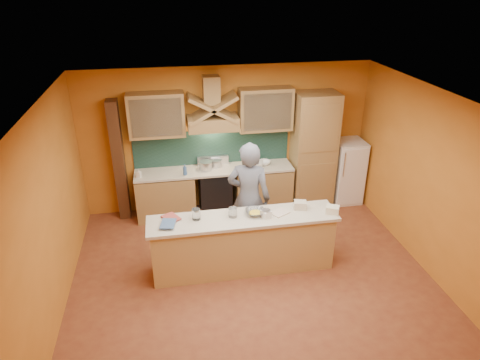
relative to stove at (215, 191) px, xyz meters
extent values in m
cube|color=brown|center=(0.30, -2.20, -0.45)|extent=(5.50, 5.00, 0.01)
cube|color=white|center=(0.30, -2.20, 2.35)|extent=(5.50, 5.00, 0.01)
cube|color=#C47526|center=(0.30, 0.30, 0.95)|extent=(5.50, 0.02, 2.80)
cube|color=#C47526|center=(0.30, -4.70, 0.95)|extent=(5.50, 0.02, 2.80)
cube|color=#C47526|center=(-2.45, -2.20, 0.95)|extent=(0.02, 5.00, 2.80)
cube|color=#C47526|center=(3.05, -2.20, 0.95)|extent=(0.02, 5.00, 2.80)
cube|color=#A07C49|center=(-0.95, 0.00, -0.02)|extent=(1.10, 0.60, 0.86)
cube|color=#A07C49|center=(0.95, 0.00, -0.02)|extent=(1.10, 0.60, 0.86)
cube|color=beige|center=(0.00, 0.00, 0.45)|extent=(3.00, 0.62, 0.04)
cube|color=black|center=(0.00, 0.00, 0.00)|extent=(0.60, 0.58, 0.90)
cube|color=#17342E|center=(0.00, 0.28, 0.80)|extent=(3.00, 0.03, 0.70)
cube|color=#A07C49|center=(0.00, 0.05, 1.37)|extent=(0.92, 0.50, 0.24)
cube|color=#A07C49|center=(0.00, 0.15, 1.95)|extent=(0.30, 0.30, 0.50)
cube|color=#A07C49|center=(-1.00, 0.12, 1.55)|extent=(1.00, 0.35, 0.80)
cube|color=#A07C49|center=(1.00, 0.12, 1.55)|extent=(1.00, 0.35, 0.80)
cube|color=#A07C49|center=(1.95, 0.00, 0.70)|extent=(0.80, 0.60, 2.30)
cube|color=white|center=(2.70, 0.00, 0.20)|extent=(0.58, 0.60, 1.30)
cube|color=#472816|center=(-1.75, 0.15, 0.70)|extent=(0.20, 0.30, 2.30)
cube|color=tan|center=(0.20, -1.90, -0.01)|extent=(2.80, 0.55, 0.88)
cube|color=beige|center=(0.20, -1.90, 0.47)|extent=(2.90, 0.62, 0.05)
imported|color=slate|center=(0.39, -1.37, 0.52)|extent=(0.83, 0.69, 1.94)
cylinder|color=#B5B7BD|center=(-0.16, 0.00, 0.54)|extent=(0.27, 0.27, 0.17)
cylinder|color=silver|center=(0.05, 0.10, 0.52)|extent=(0.24, 0.24, 0.13)
imported|color=silver|center=(-1.40, -0.12, 0.55)|extent=(0.10, 0.10, 0.17)
imported|color=#355993|center=(-0.57, -0.17, 0.58)|extent=(0.11, 0.11, 0.21)
imported|color=white|center=(0.98, 0.04, 0.51)|extent=(0.29, 0.29, 0.07)
cube|color=silver|center=(0.78, -0.05, 0.52)|extent=(0.35, 0.31, 0.10)
imported|color=#A5403B|center=(-0.97, -1.80, 0.51)|extent=(0.32, 0.34, 0.03)
imported|color=#405E8C|center=(-1.03, -1.92, 0.53)|extent=(0.26, 0.32, 0.02)
cylinder|color=white|center=(-0.50, -1.83, 0.58)|extent=(0.16, 0.16, 0.17)
cylinder|color=silver|center=(0.05, -1.85, 0.57)|extent=(0.18, 0.18, 0.14)
cube|color=white|center=(0.54, -1.96, 0.55)|extent=(0.18, 0.18, 0.11)
imported|color=silver|center=(0.40, -1.85, 0.53)|extent=(0.31, 0.31, 0.07)
cube|color=beige|center=(0.78, -1.88, 0.50)|extent=(0.33, 0.30, 0.02)
cube|color=beige|center=(1.13, -1.80, 0.56)|extent=(0.22, 0.19, 0.12)
cube|color=beige|center=(1.57, -2.02, 0.55)|extent=(0.24, 0.22, 0.12)
camera|label=1|loc=(-0.84, -7.38, 3.82)|focal=32.00mm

